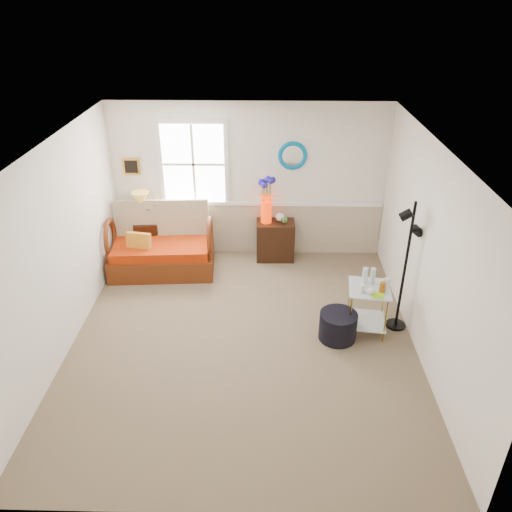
{
  "coord_description": "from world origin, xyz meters",
  "views": [
    {
      "loc": [
        0.29,
        -5.29,
        4.18
      ],
      "look_at": [
        0.16,
        0.57,
        0.96
      ],
      "focal_mm": 35.0,
      "sensor_mm": 36.0,
      "label": 1
    }
  ],
  "objects_px": {
    "lamp_stand": "(147,240)",
    "cabinet": "(275,240)",
    "floor_lamp": "(405,268)",
    "ottoman": "(338,326)",
    "side_table": "(367,309)",
    "loveseat": "(161,241)"
  },
  "relations": [
    {
      "from": "side_table",
      "to": "floor_lamp",
      "type": "xyz_separation_m",
      "value": [
        0.45,
        0.1,
        0.59
      ]
    },
    {
      "from": "cabinet",
      "to": "side_table",
      "type": "xyz_separation_m",
      "value": [
        1.21,
        -2.01,
        0.0
      ]
    },
    {
      "from": "cabinet",
      "to": "side_table",
      "type": "distance_m",
      "value": 2.34
    },
    {
      "from": "cabinet",
      "to": "floor_lamp",
      "type": "xyz_separation_m",
      "value": [
        1.65,
        -1.91,
        0.59
      ]
    },
    {
      "from": "floor_lamp",
      "to": "side_table",
      "type": "bearing_deg",
      "value": -161.39
    },
    {
      "from": "cabinet",
      "to": "side_table",
      "type": "relative_size",
      "value": 0.99
    },
    {
      "from": "loveseat",
      "to": "ottoman",
      "type": "xyz_separation_m",
      "value": [
        2.65,
        -1.74,
        -0.35
      ]
    },
    {
      "from": "lamp_stand",
      "to": "ottoman",
      "type": "relative_size",
      "value": 1.38
    },
    {
      "from": "loveseat",
      "to": "floor_lamp",
      "type": "xyz_separation_m",
      "value": [
        3.5,
        -1.46,
        0.39
      ]
    },
    {
      "from": "loveseat",
      "to": "side_table",
      "type": "height_order",
      "value": "loveseat"
    },
    {
      "from": "lamp_stand",
      "to": "floor_lamp",
      "type": "distance_m",
      "value": 4.29
    },
    {
      "from": "side_table",
      "to": "ottoman",
      "type": "distance_m",
      "value": 0.46
    },
    {
      "from": "floor_lamp",
      "to": "ottoman",
      "type": "xyz_separation_m",
      "value": [
        -0.85,
        -0.28,
        -0.74
      ]
    },
    {
      "from": "lamp_stand",
      "to": "side_table",
      "type": "xyz_separation_m",
      "value": [
        3.38,
        -1.96,
        -0.01
      ]
    },
    {
      "from": "side_table",
      "to": "floor_lamp",
      "type": "relative_size",
      "value": 0.37
    },
    {
      "from": "floor_lamp",
      "to": "ottoman",
      "type": "bearing_deg",
      "value": -155.34
    },
    {
      "from": "loveseat",
      "to": "lamp_stand",
      "type": "distance_m",
      "value": 0.55
    },
    {
      "from": "cabinet",
      "to": "lamp_stand",
      "type": "bearing_deg",
      "value": -179.76
    },
    {
      "from": "side_table",
      "to": "floor_lamp",
      "type": "height_order",
      "value": "floor_lamp"
    },
    {
      "from": "lamp_stand",
      "to": "cabinet",
      "type": "xyz_separation_m",
      "value": [
        2.17,
        0.05,
        -0.01
      ]
    },
    {
      "from": "cabinet",
      "to": "ottoman",
      "type": "xyz_separation_m",
      "value": [
        0.81,
        -2.19,
        -0.15
      ]
    },
    {
      "from": "cabinet",
      "to": "floor_lamp",
      "type": "height_order",
      "value": "floor_lamp"
    }
  ]
}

